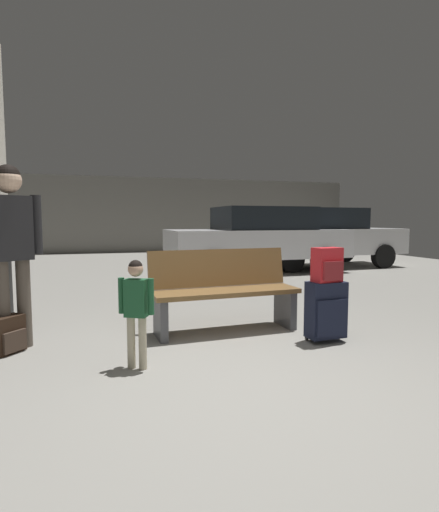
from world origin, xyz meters
name	(u,v)px	position (x,y,z in m)	size (l,w,h in m)	color
ground_plane	(162,296)	(0.00, 4.00, -0.05)	(18.00, 18.00, 0.10)	gray
garage_back_wall	(127,215)	(0.00, 12.86, 1.40)	(18.00, 0.12, 2.80)	slate
bench	(224,291)	(0.33, 1.57, 0.44)	(1.63, 0.62, 0.89)	brown
suitcase	(326,310)	(1.18, 0.87, 0.32)	(0.39, 0.25, 0.60)	#191E33
backpack_bright	(327,265)	(1.18, 0.87, 0.77)	(0.30, 0.23, 0.34)	red
child	(136,302)	(-0.69, 0.66, 0.55)	(0.27, 0.23, 0.90)	beige
adult	(10,237)	(-1.76, 1.51, 1.06)	(0.51, 0.36, 1.72)	brown
backpack_dark_floor	(8,335)	(-1.79, 1.39, 0.17)	(0.31, 0.32, 0.34)	black
parked_car_near	(258,237)	(2.57, 6.15, 0.81)	(4.15, 1.89, 1.51)	silver
parked_car_side	(320,236)	(4.49, 6.67, 0.81)	(4.17, 1.93, 1.51)	silver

